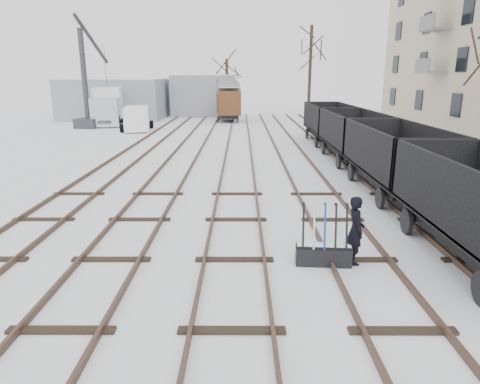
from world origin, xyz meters
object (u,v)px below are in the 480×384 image
object	(u,v)px
crane	(87,99)
lorry	(108,105)
ground_frame	(323,253)
worker	(355,230)
box_van_wagon	(228,101)
panel_van	(137,118)

from	to	relation	value
crane	lorry	bearing A→B (deg)	82.07
ground_frame	lorry	xyz separation A→B (m)	(-14.26, 30.76, 1.42)
worker	lorry	size ratio (longest dim) A/B	0.22
lorry	crane	world-z (taller)	crane
ground_frame	crane	world-z (taller)	crane
worker	box_van_wagon	distance (m)	33.38
panel_van	ground_frame	bearing A→B (deg)	-79.29
ground_frame	box_van_wagon	xyz separation A→B (m)	(-3.24, 33.22, 1.64)
ground_frame	crane	distance (m)	31.81
worker	box_van_wagon	bearing A→B (deg)	3.96
box_van_wagon	panel_van	distance (m)	10.38
ground_frame	box_van_wagon	world-z (taller)	box_van_wagon
ground_frame	box_van_wagon	size ratio (longest dim) A/B	0.33
lorry	crane	size ratio (longest dim) A/B	0.82
crane	panel_van	bearing A→B (deg)	-13.89
box_van_wagon	panel_van	size ratio (longest dim) A/B	0.98
ground_frame	lorry	bearing A→B (deg)	119.30
box_van_wagon	worker	bearing A→B (deg)	-89.44
panel_van	crane	distance (m)	5.24
worker	lorry	xyz separation A→B (m)	(-15.01, 30.66, 0.88)
panel_van	crane	bearing A→B (deg)	145.23
panel_van	worker	bearing A→B (deg)	-77.80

